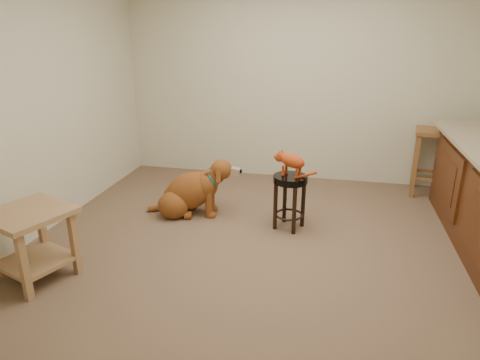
% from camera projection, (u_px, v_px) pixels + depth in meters
% --- Properties ---
extents(floor, '(4.50, 4.00, 0.01)m').
position_uv_depth(floor, '(272.00, 245.00, 4.00)').
color(floor, brown).
rests_on(floor, ground).
extents(room_shell, '(4.54, 4.04, 2.62)m').
position_uv_depth(room_shell, '(278.00, 60.00, 3.43)').
color(room_shell, beige).
rests_on(room_shell, ground).
extents(padded_stool, '(0.37, 0.37, 0.55)m').
position_uv_depth(padded_stool, '(290.00, 191.00, 4.22)').
color(padded_stool, black).
rests_on(padded_stool, ground).
extents(wood_stool, '(0.50, 0.50, 0.80)m').
position_uv_depth(wood_stool, '(431.00, 161.00, 5.09)').
color(wood_stool, brown).
rests_on(wood_stool, ground).
extents(side_table, '(0.73, 0.73, 0.59)m').
position_uv_depth(side_table, '(32.00, 234.00, 3.36)').
color(side_table, '#997147').
rests_on(side_table, ground).
extents(golden_retriever, '(1.05, 0.55, 0.67)m').
position_uv_depth(golden_retriever, '(191.00, 192.00, 4.60)').
color(golden_retriever, brown).
rests_on(golden_retriever, ground).
extents(tabby_kitten, '(0.43, 0.21, 0.27)m').
position_uv_depth(tabby_kitten, '(290.00, 161.00, 4.12)').
color(tabby_kitten, '#A13410').
rests_on(tabby_kitten, padded_stool).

